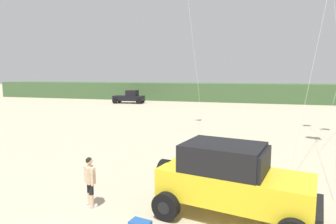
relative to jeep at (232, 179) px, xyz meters
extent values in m
cube|color=#426038|center=(-1.97, 40.78, 0.26)|extent=(90.00, 6.59, 2.91)
cube|color=yellow|center=(0.07, -0.01, -0.19)|extent=(4.67, 2.66, 0.90)
cube|color=yellow|center=(1.69, -0.34, 0.18)|extent=(1.41, 1.87, 0.12)
cube|color=black|center=(-0.27, 0.05, 0.66)|extent=(2.60, 2.17, 0.80)
cube|color=black|center=(0.90, -0.18, 0.62)|extent=(0.42, 1.66, 0.72)
cube|color=black|center=(2.30, -0.46, -0.46)|extent=(0.55, 1.81, 0.28)
cylinder|color=black|center=(-2.21, 0.44, -0.09)|extent=(0.44, 0.82, 0.77)
cylinder|color=black|center=(1.99, 0.66, -0.78)|extent=(0.88, 0.46, 0.84)
cylinder|color=black|center=(1.99, 0.66, -0.78)|extent=(0.43, 0.39, 0.38)
cylinder|color=black|center=(-1.45, 1.34, -0.78)|extent=(0.88, 0.46, 0.84)
cylinder|color=black|center=(-1.45, 1.34, -0.78)|extent=(0.43, 0.39, 0.38)
cylinder|color=black|center=(-1.85, -0.68, -0.78)|extent=(0.88, 0.46, 0.84)
cylinder|color=black|center=(-1.85, -0.68, -0.78)|extent=(0.43, 0.39, 0.38)
cylinder|color=#DBB28E|center=(-4.55, -0.47, -0.95)|extent=(0.14, 0.14, 0.49)
cylinder|color=black|center=(-4.55, -0.47, -0.56)|extent=(0.15, 0.15, 0.36)
cube|color=silver|center=(-4.52, -0.44, -1.15)|extent=(0.26, 0.27, 0.10)
cylinder|color=#DBB28E|center=(-4.38, -0.62, -0.95)|extent=(0.14, 0.14, 0.49)
cylinder|color=black|center=(-4.38, -0.62, -0.56)|extent=(0.15, 0.15, 0.36)
cube|color=silver|center=(-4.36, -0.59, -1.15)|extent=(0.26, 0.27, 0.10)
cube|color=beige|center=(-4.47, -0.55, -0.11)|extent=(0.47, 0.46, 0.54)
cylinder|color=#DBB28E|center=(-4.66, -0.38, -0.12)|extent=(0.09, 0.09, 0.56)
cylinder|color=beige|center=(-4.66, -0.38, 0.07)|extent=(0.11, 0.11, 0.16)
cylinder|color=#DBB28E|center=(-4.28, -0.72, -0.12)|extent=(0.09, 0.09, 0.56)
cylinder|color=beige|center=(-4.28, -0.72, 0.07)|extent=(0.11, 0.11, 0.16)
cylinder|color=#DBB28E|center=(-4.47, -0.55, 0.20)|extent=(0.10, 0.10, 0.08)
sphere|color=#DBB28E|center=(-4.47, -0.55, 0.34)|extent=(0.21, 0.21, 0.21)
sphere|color=black|center=(-4.48, -0.56, 0.36)|extent=(0.21, 0.21, 0.21)
cube|color=black|center=(-17.88, 32.53, -0.44)|extent=(4.77, 2.37, 0.76)
cube|color=black|center=(-17.34, 32.59, 0.36)|extent=(1.78, 1.96, 0.84)
cylinder|color=black|center=(-16.15, 33.77, -0.82)|extent=(0.78, 0.34, 0.76)
cylinder|color=black|center=(-15.93, 31.68, -0.82)|extent=(0.78, 0.34, 0.76)
cylinder|color=black|center=(-19.83, 33.38, -0.82)|extent=(0.78, 0.34, 0.76)
cylinder|color=black|center=(-19.61, 31.30, -0.82)|extent=(0.78, 0.34, 0.76)
cylinder|color=silver|center=(3.23, 5.47, 5.63)|extent=(2.54, 3.93, 13.57)
cylinder|color=silver|center=(-3.64, 11.46, 5.52)|extent=(2.53, 3.99, 13.34)
camera|label=1|loc=(0.58, -8.64, 3.10)|focal=31.48mm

